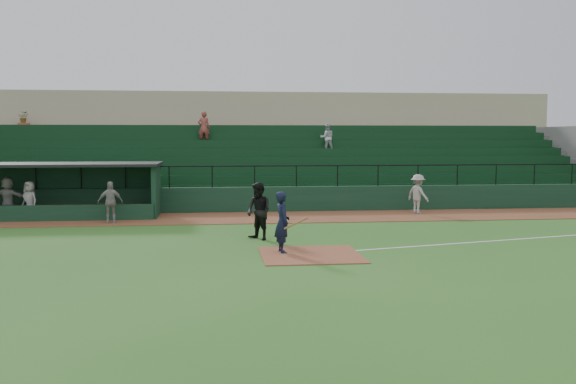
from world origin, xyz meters
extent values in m
plane|color=#2C5D1E|center=(0.00, 0.00, 0.00)|extent=(90.00, 90.00, 0.00)
cube|color=brown|center=(0.00, 8.00, 0.01)|extent=(40.00, 4.00, 0.03)
cube|color=brown|center=(0.00, -1.00, 0.01)|extent=(3.00, 3.00, 0.03)
cube|color=white|center=(8.00, 1.20, 0.01)|extent=(17.49, 4.44, 0.01)
cube|color=#10321E|center=(0.00, 10.20, 0.60)|extent=(36.00, 0.35, 1.20)
cylinder|color=black|center=(0.00, 10.20, 2.20)|extent=(36.00, 0.06, 0.06)
cube|color=slate|center=(0.00, 15.10, 1.80)|extent=(36.00, 9.00, 3.60)
cube|color=#0D3317|center=(0.00, 14.60, 2.25)|extent=(34.56, 8.00, 4.05)
cube|color=slate|center=(18.00, 15.15, 2.10)|extent=(0.35, 9.50, 4.20)
cube|color=tan|center=(0.00, 21.60, 3.20)|extent=(38.00, 3.00, 6.40)
cube|color=slate|center=(0.00, 19.60, 3.70)|extent=(36.00, 2.00, 0.20)
cylinder|color=#A55138|center=(-14.13, 19.50, 4.10)|extent=(0.70, 0.70, 0.60)
imported|color=#2D5923|center=(-14.13, 19.50, 4.73)|extent=(0.59, 0.51, 0.66)
imported|color=silver|center=(3.49, 15.90, 3.52)|extent=(0.80, 0.62, 1.64)
imported|color=brown|center=(-3.49, 16.90, 4.09)|extent=(0.69, 0.45, 1.89)
cube|color=#10321E|center=(-9.75, 10.40, 1.15)|extent=(8.50, 0.20, 2.30)
cube|color=#10321E|center=(-5.50, 9.10, 1.15)|extent=(0.20, 2.60, 2.30)
cube|color=black|center=(-9.75, 9.10, 2.36)|extent=(8.90, 3.20, 0.12)
cube|color=olive|center=(-9.75, 10.00, 0.25)|extent=(7.65, 0.40, 0.50)
cube|color=#10321E|center=(-9.75, 7.75, 0.35)|extent=(8.50, 0.12, 0.70)
imported|color=black|center=(-0.81, -0.55, 0.95)|extent=(0.56, 0.76, 1.91)
cylinder|color=olive|center=(-0.41, -0.75, 0.95)|extent=(0.79, 0.34, 0.35)
imported|color=black|center=(-1.36, 2.06, 1.00)|extent=(1.20, 1.23, 1.99)
imported|color=#9F9B95|center=(6.47, 8.54, 0.94)|extent=(1.17, 1.35, 1.82)
imported|color=gray|center=(-7.18, 6.93, 0.89)|extent=(1.07, 0.62, 1.71)
imported|color=#9B9591|center=(-10.76, 8.30, 0.86)|extent=(0.96, 0.89, 1.65)
imported|color=gray|center=(-11.78, 8.71, 0.94)|extent=(1.78, 0.97, 1.83)
camera|label=1|loc=(-2.82, -19.60, 3.57)|focal=39.29mm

